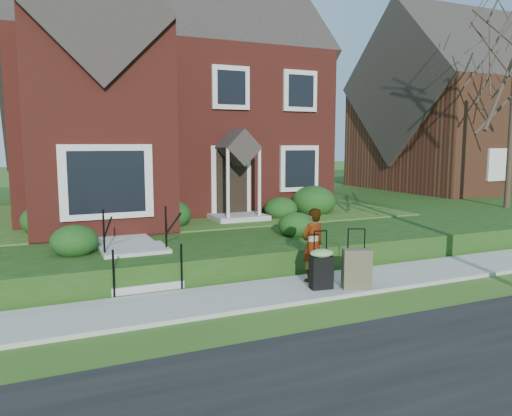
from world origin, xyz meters
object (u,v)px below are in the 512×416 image
suitcase_olive (357,269)px  woman (313,245)px  suitcase_black (321,266)px  front_steps (138,261)px

suitcase_olive → woman: bearing=145.6°
suitcase_black → front_steps: bearing=153.9°
front_steps → suitcase_black: bearing=-33.9°
suitcase_olive → suitcase_black: bearing=-179.4°
woman → suitcase_olive: 1.03m
front_steps → suitcase_olive: size_ratio=1.70×
woman → suitcase_black: bearing=67.2°
woman → suitcase_black: (-0.12, -0.55, -0.32)m
woman → suitcase_olive: bearing=112.9°
front_steps → suitcase_black: 3.80m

